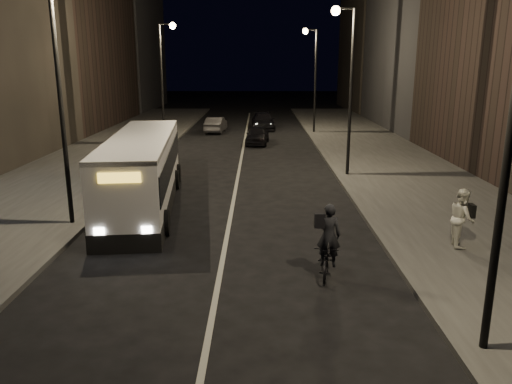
{
  "coord_description": "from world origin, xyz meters",
  "views": [
    {
      "loc": [
        1.08,
        -12.94,
        5.71
      ],
      "look_at": [
        0.98,
        3.17,
        1.5
      ],
      "focal_mm": 35.0,
      "sensor_mm": 36.0,
      "label": 1
    }
  ],
  "objects_px": {
    "streetlight_left_far": "(165,67)",
    "city_bus": "(143,168)",
    "streetlight_left_near": "(66,73)",
    "cyclist_on_bicycle": "(327,252)",
    "pedestrian_woman": "(462,218)",
    "streetlight_right_near": "(502,82)",
    "streetlight_right_far": "(312,67)",
    "car_far": "(263,121)",
    "streetlight_right_mid": "(346,69)",
    "car_near": "(257,135)",
    "car_mid": "(216,125)"
  },
  "relations": [
    {
      "from": "cyclist_on_bicycle",
      "to": "city_bus",
      "type": "bearing_deg",
      "value": 143.47
    },
    {
      "from": "streetlight_right_mid",
      "to": "streetlight_right_far",
      "type": "distance_m",
      "value": 16.0
    },
    {
      "from": "cyclist_on_bicycle",
      "to": "pedestrian_woman",
      "type": "bearing_deg",
      "value": 33.55
    },
    {
      "from": "city_bus",
      "to": "pedestrian_woman",
      "type": "xyz_separation_m",
      "value": [
        10.93,
        -4.96,
        -0.5
      ]
    },
    {
      "from": "streetlight_left_far",
      "to": "city_bus",
      "type": "height_order",
      "value": "streetlight_left_far"
    },
    {
      "from": "streetlight_right_far",
      "to": "streetlight_left_near",
      "type": "height_order",
      "value": "same"
    },
    {
      "from": "streetlight_right_near",
      "to": "pedestrian_woman",
      "type": "xyz_separation_m",
      "value": [
        2.0,
        5.72,
        -4.29
      ]
    },
    {
      "from": "streetlight_left_near",
      "to": "streetlight_left_far",
      "type": "distance_m",
      "value": 18.0
    },
    {
      "from": "streetlight_right_far",
      "to": "pedestrian_woman",
      "type": "bearing_deg",
      "value": -85.65
    },
    {
      "from": "streetlight_right_far",
      "to": "car_near",
      "type": "xyz_separation_m",
      "value": [
        -4.36,
        -5.4,
        -4.72
      ]
    },
    {
      "from": "cyclist_on_bicycle",
      "to": "car_far",
      "type": "relative_size",
      "value": 0.44
    },
    {
      "from": "streetlight_right_far",
      "to": "streetlight_left_near",
      "type": "distance_m",
      "value": 26.26
    },
    {
      "from": "streetlight_right_mid",
      "to": "streetlight_left_near",
      "type": "relative_size",
      "value": 1.0
    },
    {
      "from": "cyclist_on_bicycle",
      "to": "streetlight_right_mid",
      "type": "bearing_deg",
      "value": 88.84
    },
    {
      "from": "streetlight_left_near",
      "to": "pedestrian_woman",
      "type": "bearing_deg",
      "value": -10.23
    },
    {
      "from": "streetlight_right_far",
      "to": "city_bus",
      "type": "relative_size",
      "value": 0.75
    },
    {
      "from": "streetlight_right_near",
      "to": "car_near",
      "type": "height_order",
      "value": "streetlight_right_near"
    },
    {
      "from": "cyclist_on_bicycle",
      "to": "car_mid",
      "type": "height_order",
      "value": "cyclist_on_bicycle"
    },
    {
      "from": "streetlight_right_mid",
      "to": "cyclist_on_bicycle",
      "type": "distance_m",
      "value": 13.28
    },
    {
      "from": "streetlight_left_near",
      "to": "cyclist_on_bicycle",
      "type": "height_order",
      "value": "streetlight_left_near"
    },
    {
      "from": "city_bus",
      "to": "car_near",
      "type": "relative_size",
      "value": 2.89
    },
    {
      "from": "streetlight_right_near",
      "to": "streetlight_right_far",
      "type": "distance_m",
      "value": 32.0
    },
    {
      "from": "streetlight_right_near",
      "to": "car_far",
      "type": "bearing_deg",
      "value": 96.35
    },
    {
      "from": "streetlight_right_far",
      "to": "pedestrian_woman",
      "type": "xyz_separation_m",
      "value": [
        2.0,
        -26.28,
        -4.29
      ]
    },
    {
      "from": "car_far",
      "to": "streetlight_right_far",
      "type": "bearing_deg",
      "value": -39.08
    },
    {
      "from": "streetlight_right_far",
      "to": "car_mid",
      "type": "height_order",
      "value": "streetlight_right_far"
    },
    {
      "from": "streetlight_right_near",
      "to": "car_mid",
      "type": "height_order",
      "value": "streetlight_right_near"
    },
    {
      "from": "car_mid",
      "to": "car_far",
      "type": "distance_m",
      "value": 4.51
    },
    {
      "from": "streetlight_left_near",
      "to": "car_mid",
      "type": "relative_size",
      "value": 2.08
    },
    {
      "from": "streetlight_left_far",
      "to": "streetlight_right_far",
      "type": "bearing_deg",
      "value": 29.36
    },
    {
      "from": "streetlight_left_near",
      "to": "city_bus",
      "type": "distance_m",
      "value": 4.95
    },
    {
      "from": "cyclist_on_bicycle",
      "to": "car_mid",
      "type": "relative_size",
      "value": 0.54
    },
    {
      "from": "streetlight_right_near",
      "to": "streetlight_right_mid",
      "type": "height_order",
      "value": "same"
    },
    {
      "from": "streetlight_right_far",
      "to": "car_near",
      "type": "distance_m",
      "value": 8.39
    },
    {
      "from": "streetlight_right_near",
      "to": "car_far",
      "type": "distance_m",
      "value": 35.39
    },
    {
      "from": "streetlight_left_near",
      "to": "streetlight_left_far",
      "type": "bearing_deg",
      "value": 90.0
    },
    {
      "from": "streetlight_left_near",
      "to": "car_mid",
      "type": "xyz_separation_m",
      "value": [
        2.81,
        24.73,
        -4.72
      ]
    },
    {
      "from": "city_bus",
      "to": "car_near",
      "type": "bearing_deg",
      "value": 67.99
    },
    {
      "from": "streetlight_left_near",
      "to": "car_far",
      "type": "height_order",
      "value": "streetlight_left_near"
    },
    {
      "from": "car_mid",
      "to": "streetlight_left_far",
      "type": "bearing_deg",
      "value": 72.11
    },
    {
      "from": "city_bus",
      "to": "pedestrian_woman",
      "type": "relative_size",
      "value": 5.95
    },
    {
      "from": "streetlight_right_near",
      "to": "streetlight_right_far",
      "type": "bearing_deg",
      "value": 90.0
    },
    {
      "from": "streetlight_right_mid",
      "to": "streetlight_left_far",
      "type": "relative_size",
      "value": 1.0
    },
    {
      "from": "city_bus",
      "to": "car_mid",
      "type": "bearing_deg",
      "value": 81.22
    },
    {
      "from": "streetlight_right_far",
      "to": "streetlight_left_far",
      "type": "distance_m",
      "value": 12.24
    },
    {
      "from": "pedestrian_woman",
      "to": "car_far",
      "type": "height_order",
      "value": "pedestrian_woman"
    },
    {
      "from": "streetlight_left_near",
      "to": "city_bus",
      "type": "height_order",
      "value": "streetlight_left_near"
    },
    {
      "from": "streetlight_right_near",
      "to": "streetlight_left_far",
      "type": "bearing_deg",
      "value": 112.3
    },
    {
      "from": "streetlight_left_near",
      "to": "cyclist_on_bicycle",
      "type": "bearing_deg",
      "value": -26.93
    },
    {
      "from": "car_near",
      "to": "cyclist_on_bicycle",
      "type": "bearing_deg",
      "value": -79.99
    }
  ]
}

